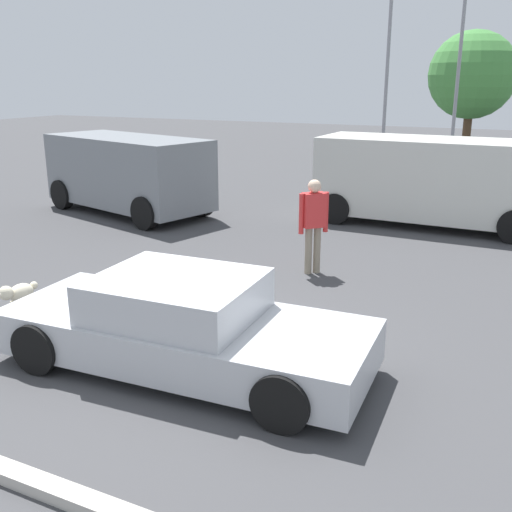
{
  "coord_description": "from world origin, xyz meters",
  "views": [
    {
      "loc": [
        3.79,
        -5.74,
        3.44
      ],
      "look_at": [
        0.12,
        1.88,
        0.9
      ],
      "focal_mm": 41.47,
      "sensor_mm": 36.0,
      "label": 1
    }
  ],
  "objects_px": {
    "sedan_foreground": "(183,326)",
    "light_post_near": "(461,41)",
    "pedestrian": "(314,218)",
    "van_white": "(430,179)",
    "light_post_mid": "(389,46)",
    "suv_dark": "(128,172)",
    "dog": "(18,293)"
  },
  "relations": [
    {
      "from": "suv_dark",
      "to": "dog",
      "type": "bearing_deg",
      "value": -51.21
    },
    {
      "from": "van_white",
      "to": "dog",
      "type": "bearing_deg",
      "value": 62.65
    },
    {
      "from": "suv_dark",
      "to": "pedestrian",
      "type": "distance_m",
      "value": 6.78
    },
    {
      "from": "dog",
      "to": "suv_dark",
      "type": "height_order",
      "value": "suv_dark"
    },
    {
      "from": "pedestrian",
      "to": "light_post_near",
      "type": "bearing_deg",
      "value": -45.16
    },
    {
      "from": "sedan_foreground",
      "to": "van_white",
      "type": "distance_m",
      "value": 9.1
    },
    {
      "from": "sedan_foreground",
      "to": "dog",
      "type": "xyz_separation_m",
      "value": [
        -3.29,
        0.46,
        -0.25
      ]
    },
    {
      "from": "pedestrian",
      "to": "light_post_mid",
      "type": "distance_m",
      "value": 15.68
    },
    {
      "from": "pedestrian",
      "to": "sedan_foreground",
      "type": "bearing_deg",
      "value": 133.77
    },
    {
      "from": "sedan_foreground",
      "to": "light_post_near",
      "type": "distance_m",
      "value": 20.16
    },
    {
      "from": "sedan_foreground",
      "to": "van_white",
      "type": "relative_size",
      "value": 0.87
    },
    {
      "from": "light_post_near",
      "to": "light_post_mid",
      "type": "bearing_deg",
      "value": -169.72
    },
    {
      "from": "van_white",
      "to": "light_post_mid",
      "type": "height_order",
      "value": "light_post_mid"
    },
    {
      "from": "van_white",
      "to": "pedestrian",
      "type": "height_order",
      "value": "van_white"
    },
    {
      "from": "van_white",
      "to": "pedestrian",
      "type": "bearing_deg",
      "value": 77.1
    },
    {
      "from": "pedestrian",
      "to": "light_post_mid",
      "type": "relative_size",
      "value": 0.25
    },
    {
      "from": "dog",
      "to": "pedestrian",
      "type": "distance_m",
      "value": 5.1
    },
    {
      "from": "dog",
      "to": "suv_dark",
      "type": "distance_m",
      "value": 7.06
    },
    {
      "from": "light_post_near",
      "to": "dog",
      "type": "bearing_deg",
      "value": -100.63
    },
    {
      "from": "sedan_foreground",
      "to": "light_post_mid",
      "type": "bearing_deg",
      "value": 94.45
    },
    {
      "from": "sedan_foreground",
      "to": "pedestrian",
      "type": "height_order",
      "value": "pedestrian"
    },
    {
      "from": "sedan_foreground",
      "to": "suv_dark",
      "type": "height_order",
      "value": "suv_dark"
    },
    {
      "from": "sedan_foreground",
      "to": "light_post_mid",
      "type": "distance_m",
      "value": 19.8
    },
    {
      "from": "dog",
      "to": "suv_dark",
      "type": "xyz_separation_m",
      "value": [
        -2.79,
        6.44,
        0.8
      ]
    },
    {
      "from": "dog",
      "to": "light_post_near",
      "type": "distance_m",
      "value": 20.09
    },
    {
      "from": "van_white",
      "to": "light_post_near",
      "type": "height_order",
      "value": "light_post_near"
    },
    {
      "from": "van_white",
      "to": "light_post_mid",
      "type": "xyz_separation_m",
      "value": [
        -3.71,
        10.23,
        3.57
      ]
    },
    {
      "from": "dog",
      "to": "suv_dark",
      "type": "bearing_deg",
      "value": -152.51
    },
    {
      "from": "sedan_foreground",
      "to": "suv_dark",
      "type": "relative_size",
      "value": 0.91
    },
    {
      "from": "pedestrian",
      "to": "light_post_near",
      "type": "distance_m",
      "value": 15.98
    },
    {
      "from": "sedan_foreground",
      "to": "light_post_mid",
      "type": "xyz_separation_m",
      "value": [
        -2.38,
        19.21,
        4.16
      ]
    },
    {
      "from": "dog",
      "to": "van_white",
      "type": "bearing_deg",
      "value": 155.58
    }
  ]
}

